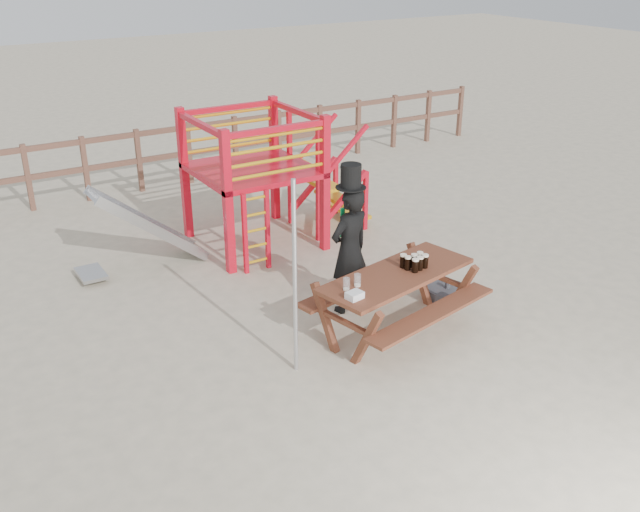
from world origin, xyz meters
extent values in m
plane|color=beige|center=(0.00, 0.00, 0.00)|extent=(60.00, 60.00, 0.00)
cube|color=brown|center=(0.00, 7.00, 1.10)|extent=(15.00, 0.06, 0.10)
cube|color=brown|center=(0.00, 7.00, 0.60)|extent=(15.00, 0.06, 0.10)
cube|color=brown|center=(-2.50, 7.00, 0.60)|extent=(0.09, 0.09, 1.20)
cube|color=brown|center=(-1.50, 7.00, 0.60)|extent=(0.09, 0.09, 1.20)
cube|color=brown|center=(-0.50, 7.00, 0.60)|extent=(0.09, 0.09, 1.20)
cube|color=brown|center=(0.50, 7.00, 0.60)|extent=(0.09, 0.09, 1.20)
cube|color=brown|center=(1.50, 7.00, 0.60)|extent=(0.09, 0.09, 1.20)
cube|color=brown|center=(2.50, 7.00, 0.60)|extent=(0.09, 0.09, 1.20)
cube|color=brown|center=(3.50, 7.00, 0.60)|extent=(0.09, 0.09, 1.20)
cube|color=brown|center=(4.50, 7.00, 0.60)|extent=(0.09, 0.09, 1.20)
cube|color=brown|center=(5.50, 7.00, 0.60)|extent=(0.09, 0.09, 1.20)
cube|color=brown|center=(6.50, 7.00, 0.60)|extent=(0.09, 0.09, 1.20)
cube|color=brown|center=(7.50, 7.00, 0.60)|extent=(0.09, 0.09, 1.20)
cube|color=red|center=(-0.60, 2.80, 1.05)|extent=(0.12, 0.12, 2.10)
cube|color=red|center=(1.00, 2.80, 1.05)|extent=(0.12, 0.12, 2.10)
cube|color=red|center=(-0.60, 4.40, 1.05)|extent=(0.12, 0.12, 2.10)
cube|color=red|center=(1.00, 4.40, 1.05)|extent=(0.12, 0.12, 2.10)
cube|color=red|center=(0.20, 3.60, 1.20)|extent=(1.72, 1.72, 0.08)
cube|color=red|center=(0.20, 2.80, 2.00)|extent=(1.60, 0.08, 0.08)
cube|color=red|center=(0.20, 4.40, 2.00)|extent=(1.60, 0.08, 0.08)
cube|color=red|center=(-0.60, 3.60, 2.00)|extent=(0.08, 1.60, 0.08)
cube|color=red|center=(1.00, 3.60, 2.00)|extent=(0.08, 1.60, 0.08)
cylinder|color=gold|center=(0.20, 2.80, 1.38)|extent=(1.50, 0.05, 0.05)
cylinder|color=gold|center=(0.20, 4.40, 1.38)|extent=(1.50, 0.05, 0.05)
cylinder|color=gold|center=(0.20, 2.80, 1.56)|extent=(1.50, 0.05, 0.05)
cylinder|color=gold|center=(0.20, 4.40, 1.56)|extent=(1.50, 0.05, 0.05)
cylinder|color=gold|center=(0.20, 2.80, 1.74)|extent=(1.50, 0.05, 0.05)
cylinder|color=gold|center=(0.20, 4.40, 1.74)|extent=(1.50, 0.05, 0.05)
cylinder|color=gold|center=(0.20, 2.80, 1.92)|extent=(1.50, 0.05, 0.05)
cylinder|color=gold|center=(0.20, 4.40, 1.92)|extent=(1.50, 0.05, 0.05)
cube|color=red|center=(-0.43, 2.65, 0.60)|extent=(0.06, 0.06, 1.20)
cube|color=red|center=(-0.07, 2.65, 0.60)|extent=(0.06, 0.06, 1.20)
cylinder|color=gold|center=(-0.25, 2.65, 0.15)|extent=(0.36, 0.04, 0.04)
cylinder|color=gold|center=(-0.25, 2.65, 0.39)|extent=(0.36, 0.04, 0.04)
cylinder|color=gold|center=(-0.25, 2.65, 0.63)|extent=(0.36, 0.04, 0.04)
cylinder|color=gold|center=(-0.25, 2.65, 0.87)|extent=(0.36, 0.04, 0.04)
cylinder|color=gold|center=(-0.25, 2.65, 1.11)|extent=(0.36, 0.04, 0.04)
cube|color=gold|center=(1.15, 3.60, 1.08)|extent=(0.30, 0.90, 0.06)
cube|color=gold|center=(1.43, 3.60, 0.78)|extent=(0.30, 0.90, 0.06)
cube|color=gold|center=(1.71, 3.60, 0.48)|extent=(0.30, 0.90, 0.06)
cube|color=gold|center=(1.99, 3.60, 0.18)|extent=(0.30, 0.90, 0.06)
cube|color=red|center=(1.55, 3.15, 0.60)|extent=(0.95, 0.08, 0.86)
cube|color=red|center=(1.55, 4.05, 0.60)|extent=(0.95, 0.08, 0.86)
cube|color=#ADAFB4|center=(-1.50, 3.60, 0.62)|extent=(1.53, 0.55, 1.21)
cube|color=#ADAFB4|center=(-1.50, 3.33, 0.66)|extent=(1.58, 0.04, 1.28)
cube|color=#ADAFB4|center=(-1.50, 3.87, 0.66)|extent=(1.58, 0.04, 1.28)
cube|color=#ADAFB4|center=(-2.40, 3.60, 0.10)|extent=(0.35, 0.55, 0.05)
cube|color=brown|center=(0.38, 0.20, 0.76)|extent=(2.14, 1.15, 0.05)
cube|color=brown|center=(0.49, -0.35, 0.46)|extent=(2.04, 0.68, 0.04)
cube|color=brown|center=(0.26, 0.74, 0.46)|extent=(2.04, 0.68, 0.04)
cube|color=brown|center=(-0.47, 0.02, 0.36)|extent=(0.32, 1.21, 0.73)
cube|color=brown|center=(1.22, 0.37, 0.36)|extent=(0.32, 1.21, 0.73)
imported|color=black|center=(0.22, 0.97, 0.83)|extent=(0.67, 0.51, 1.66)
cube|color=#0C8740|center=(0.19, 1.10, 1.03)|extent=(0.07, 0.03, 0.39)
cylinder|color=black|center=(0.22, 0.97, 1.67)|extent=(0.38, 0.38, 0.01)
cylinder|color=black|center=(0.22, 0.97, 1.82)|extent=(0.25, 0.25, 0.29)
cube|color=white|center=(0.19, 1.09, 1.92)|extent=(0.13, 0.03, 0.03)
cylinder|color=#B2B2B7|center=(-1.08, 0.09, 1.12)|extent=(0.05, 0.05, 2.24)
cylinder|color=#3D3D43|center=(1.54, 0.55, 0.07)|extent=(0.56, 0.56, 0.13)
cylinder|color=#3D3D43|center=(1.54, 0.55, 0.18)|extent=(0.07, 0.07, 0.11)
cube|color=white|center=(-0.42, -0.08, 0.83)|extent=(0.20, 0.17, 0.08)
cylinder|color=black|center=(0.58, 0.11, 0.86)|extent=(0.08, 0.08, 0.15)
cylinder|color=#FBEBCD|center=(0.58, 0.11, 0.95)|extent=(0.08, 0.08, 0.02)
cylinder|color=black|center=(0.67, 0.13, 0.86)|extent=(0.08, 0.08, 0.15)
cylinder|color=#FBEBCD|center=(0.67, 0.13, 0.95)|extent=(0.08, 0.08, 0.02)
cylinder|color=black|center=(0.76, 0.15, 0.86)|extent=(0.08, 0.08, 0.15)
cylinder|color=#FBEBCD|center=(0.76, 0.15, 0.95)|extent=(0.08, 0.08, 0.02)
cylinder|color=black|center=(0.55, 0.21, 0.86)|extent=(0.08, 0.08, 0.15)
cylinder|color=#FBEBCD|center=(0.55, 0.21, 0.95)|extent=(0.08, 0.08, 0.02)
cylinder|color=black|center=(0.65, 0.22, 0.86)|extent=(0.08, 0.08, 0.15)
cylinder|color=#FBEBCD|center=(0.65, 0.22, 0.95)|extent=(0.08, 0.08, 0.02)
cylinder|color=black|center=(0.75, 0.24, 0.86)|extent=(0.08, 0.08, 0.15)
cylinder|color=#FBEBCD|center=(0.75, 0.24, 0.95)|extent=(0.08, 0.08, 0.02)
cylinder|color=black|center=(0.54, 0.29, 0.86)|extent=(0.08, 0.08, 0.15)
cylinder|color=#FBEBCD|center=(0.54, 0.29, 0.95)|extent=(0.08, 0.08, 0.02)
cylinder|color=silver|center=(-0.22, 0.16, 0.86)|extent=(0.08, 0.08, 0.15)
cylinder|color=#FBEBCD|center=(-0.22, 0.16, 0.80)|extent=(0.07, 0.07, 0.02)
cylinder|color=silver|center=(-0.38, 0.14, 0.86)|extent=(0.08, 0.08, 0.15)
cylinder|color=#FBEBCD|center=(-0.38, 0.14, 0.80)|extent=(0.07, 0.07, 0.02)
camera|label=1|loc=(-4.42, -5.83, 4.42)|focal=40.00mm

